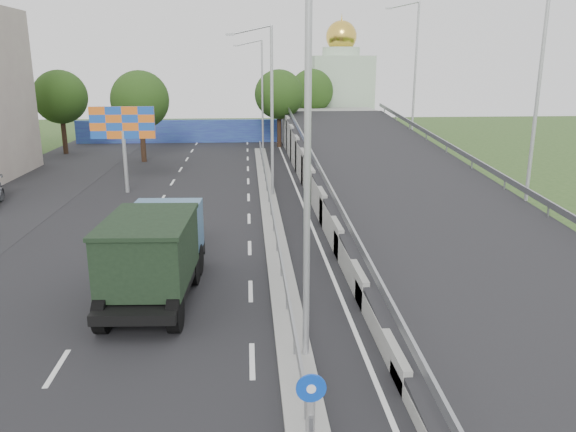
{
  "coord_description": "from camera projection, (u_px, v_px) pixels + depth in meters",
  "views": [
    {
      "loc": [
        -1.22,
        -8.07,
        8.01
      ],
      "look_at": [
        0.34,
        13.37,
        2.2
      ],
      "focal_mm": 35.0,
      "sensor_mm": 36.0,
      "label": 1
    }
  ],
  "objects": [
    {
      "name": "road_surface",
      "position": [
        214.0,
        225.0,
        29.0
      ],
      "size": [
        26.0,
        90.0,
        0.04
      ],
      "primitive_type": "cube",
      "color": "black",
      "rests_on": "ground"
    },
    {
      "name": "median",
      "position": [
        269.0,
        204.0,
        33.03
      ],
      "size": [
        1.0,
        44.0,
        0.2
      ],
      "primitive_type": "cube",
      "color": "gray",
      "rests_on": "ground"
    },
    {
      "name": "overpass_ramp",
      "position": [
        396.0,
        174.0,
        33.13
      ],
      "size": [
        10.0,
        50.0,
        3.5
      ],
      "color": "gray",
      "rests_on": "ground"
    },
    {
      "name": "median_guardrail",
      "position": [
        269.0,
        193.0,
        32.86
      ],
      "size": [
        0.09,
        44.0,
        0.71
      ],
      "color": "gray",
      "rests_on": "median"
    },
    {
      "name": "sign_bollard",
      "position": [
        311.0,
        408.0,
        11.77
      ],
      "size": [
        0.64,
        0.23,
        1.67
      ],
      "color": "black",
      "rests_on": "median"
    },
    {
      "name": "lamp_post_near",
      "position": [
        300.0,
        155.0,
        14.22
      ],
      "size": [
        2.74,
        0.18,
        10.08
      ],
      "color": "#B2B5B7",
      "rests_on": "median"
    },
    {
      "name": "lamp_post_mid",
      "position": [
        269.0,
        103.0,
        33.48
      ],
      "size": [
        2.74,
        0.18,
        10.08
      ],
      "color": "#B2B5B7",
      "rests_on": "median"
    },
    {
      "name": "lamp_post_far",
      "position": [
        260.0,
        89.0,
        52.73
      ],
      "size": [
        2.74,
        0.18,
        10.08
      ],
      "color": "#B2B5B7",
      "rests_on": "median"
    },
    {
      "name": "blue_wall",
      "position": [
        221.0,
        131.0,
        59.42
      ],
      "size": [
        30.0,
        0.5,
        2.4
      ],
      "primitive_type": "cube",
      "color": "#282893",
      "rests_on": "ground"
    },
    {
      "name": "church",
      "position": [
        340.0,
        88.0,
        67.04
      ],
      "size": [
        7.0,
        7.0,
        13.8
      ],
      "color": "#B2CCAD",
      "rests_on": "ground"
    },
    {
      "name": "billboard",
      "position": [
        123.0,
        128.0,
        35.18
      ],
      "size": [
        4.0,
        0.24,
        5.5
      ],
      "color": "#B2B5B7",
      "rests_on": "ground"
    },
    {
      "name": "tree_left_mid",
      "position": [
        140.0,
        100.0,
        46.41
      ],
      "size": [
        4.8,
        4.8,
        7.6
      ],
      "color": "black",
      "rests_on": "ground"
    },
    {
      "name": "tree_median_far",
      "position": [
        279.0,
        95.0,
        54.95
      ],
      "size": [
        4.8,
        4.8,
        7.6
      ],
      "color": "black",
      "rests_on": "ground"
    },
    {
      "name": "tree_left_far",
      "position": [
        60.0,
        97.0,
        50.66
      ],
      "size": [
        4.8,
        4.8,
        7.6
      ],
      "color": "black",
      "rests_on": "ground"
    },
    {
      "name": "tree_ramp_far",
      "position": [
        312.0,
        91.0,
        61.98
      ],
      "size": [
        4.8,
        4.8,
        7.6
      ],
      "color": "black",
      "rests_on": "ground"
    },
    {
      "name": "dump_truck",
      "position": [
        155.0,
        250.0,
        19.63
      ],
      "size": [
        3.0,
        7.21,
        3.13
      ],
      "rotation": [
        0.0,
        0.0,
        -0.05
      ],
      "color": "black",
      "rests_on": "ground"
    }
  ]
}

